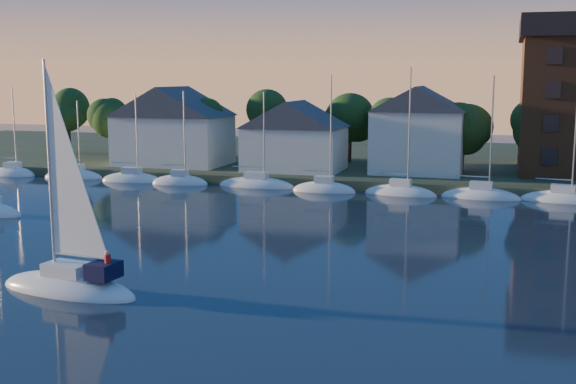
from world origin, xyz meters
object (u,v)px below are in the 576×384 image
at_px(clubhouse_east, 418,129).
at_px(hero_sailboat, 70,282).
at_px(clubhouse_west, 173,125).
at_px(clubhouse_centre, 295,135).

distance_m(clubhouse_east, hero_sailboat, 50.92).
relative_size(clubhouse_west, clubhouse_centre, 1.18).
bearing_deg(hero_sailboat, clubhouse_centre, -82.44).
relative_size(clubhouse_west, clubhouse_east, 1.30).
bearing_deg(clubhouse_east, clubhouse_centre, -171.87).
distance_m(clubhouse_west, clubhouse_east, 30.02).
distance_m(clubhouse_centre, clubhouse_east, 14.17).
xyz_separation_m(clubhouse_west, clubhouse_east, (30.00, 1.00, 0.07)).
bearing_deg(clubhouse_centre, hero_sailboat, -89.09).
xyz_separation_m(clubhouse_centre, hero_sailboat, (0.75, -46.87, -4.55)).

